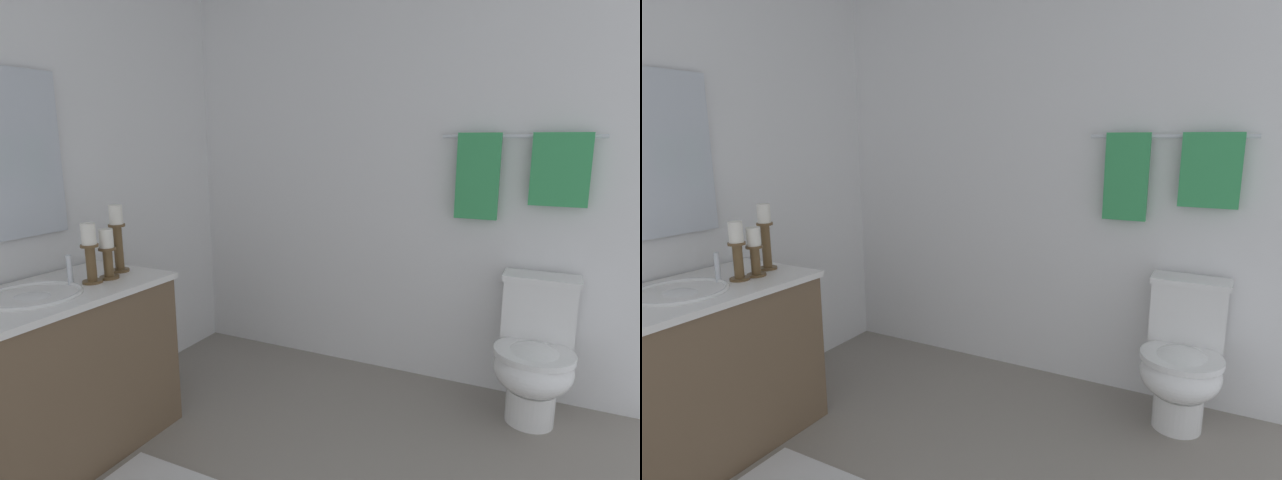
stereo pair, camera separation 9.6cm
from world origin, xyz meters
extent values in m
cube|color=white|center=(0.00, 1.47, 1.23)|extent=(2.85, 0.04, 2.45)
cube|color=white|center=(-1.42, 0.00, 1.23)|extent=(0.04, 2.95, 2.45)
cube|color=brown|center=(-1.10, -0.15, 0.38)|extent=(0.55, 1.12, 0.77)
cube|color=white|center=(-1.10, -0.15, 0.78)|extent=(0.58, 1.15, 0.03)
ellipsoid|color=white|center=(-1.10, -0.15, 0.75)|extent=(0.38, 0.30, 0.11)
torus|color=white|center=(-1.10, -0.15, 0.80)|extent=(0.40, 0.40, 0.02)
cylinder|color=silver|center=(-1.10, 0.04, 0.87)|extent=(0.02, 0.02, 0.14)
cylinder|color=brown|center=(-1.08, 0.31, 0.80)|extent=(0.09, 0.09, 0.01)
cylinder|color=brown|center=(-1.08, 0.31, 0.91)|extent=(0.04, 0.04, 0.23)
cylinder|color=brown|center=(-1.08, 0.31, 1.03)|extent=(0.08, 0.08, 0.01)
cylinder|color=white|center=(-1.08, 0.31, 1.09)|extent=(0.06, 0.06, 0.10)
cylinder|color=brown|center=(-1.03, 0.19, 0.80)|extent=(0.09, 0.09, 0.01)
cylinder|color=brown|center=(-1.03, 0.19, 0.87)|extent=(0.04, 0.04, 0.14)
cylinder|color=brown|center=(-1.03, 0.19, 0.94)|extent=(0.08, 0.08, 0.01)
cylinder|color=white|center=(-1.03, 0.19, 0.99)|extent=(0.06, 0.06, 0.09)
cylinder|color=brown|center=(-1.04, 0.11, 0.80)|extent=(0.09, 0.09, 0.01)
cylinder|color=brown|center=(-1.04, 0.11, 0.88)|extent=(0.04, 0.04, 0.17)
cylinder|color=brown|center=(-1.04, 0.11, 0.97)|extent=(0.08, 0.08, 0.01)
cylinder|color=white|center=(-1.04, 0.11, 1.03)|extent=(0.06, 0.06, 0.10)
cylinder|color=white|center=(0.84, 1.17, 0.09)|extent=(0.24, 0.24, 0.18)
ellipsoid|color=white|center=(0.84, 1.12, 0.32)|extent=(0.38, 0.46, 0.24)
cylinder|color=white|center=(0.84, 1.12, 0.40)|extent=(0.39, 0.39, 0.03)
cube|color=white|center=(0.84, 1.34, 0.56)|extent=(0.36, 0.17, 0.32)
cube|color=white|center=(0.84, 1.34, 0.73)|extent=(0.38, 0.19, 0.03)
cylinder|color=silver|center=(0.67, 1.41, 1.47)|extent=(0.81, 0.02, 0.02)
cube|color=#389E59|center=(0.47, 1.39, 1.25)|extent=(0.23, 0.03, 0.47)
cube|color=#389E59|center=(0.87, 1.39, 1.30)|extent=(0.28, 0.03, 0.37)
camera|label=1|loc=(0.90, -1.46, 1.46)|focal=28.27mm
camera|label=2|loc=(0.99, -1.42, 1.46)|focal=28.27mm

